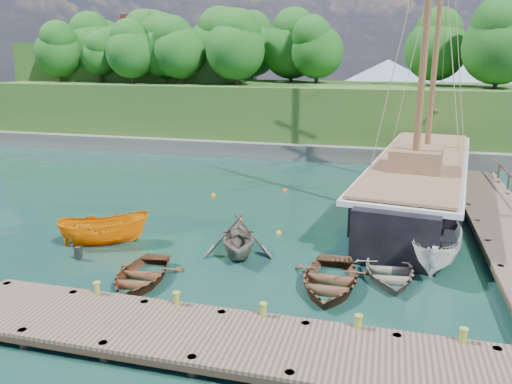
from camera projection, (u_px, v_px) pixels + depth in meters
ground at (247, 264)px, 21.44m from camera, size 160.00×160.00×0.00m
dock_near at (252, 344)px, 14.77m from camera, size 20.00×3.20×1.10m
dock_east at (504, 225)px, 25.04m from camera, size 3.20×24.00×1.10m
bollard_0 at (99, 309)px, 17.66m from camera, size 0.26×0.26×0.45m
bollard_1 at (178, 320)px, 16.93m from camera, size 0.26×0.26×0.45m
bollard_2 at (263, 332)px, 16.20m from camera, size 0.26×0.26×0.45m
bollard_3 at (357, 345)px, 15.46m from camera, size 0.26×0.26×0.45m
bollard_4 at (460, 360)px, 14.73m from camera, size 0.26×0.26×0.45m
rowboat_0 at (141, 282)px, 19.76m from camera, size 3.15×4.19×0.82m
rowboat_1 at (238, 254)px, 22.53m from camera, size 4.13×4.46×1.95m
rowboat_2 at (329, 287)px, 19.31m from camera, size 3.25×4.53×0.93m
rowboat_3 at (388, 277)px, 20.20m from camera, size 3.38×4.39×0.84m
motorboat_orange at (105, 244)px, 23.76m from camera, size 4.49×3.24×1.63m
cabin_boat_white at (436, 266)px, 21.25m from camera, size 2.85×5.20×1.90m
schooner at (419, 183)px, 30.38m from camera, size 8.14×28.35×20.98m
mooring_buoy_0 at (120, 223)px, 26.74m from camera, size 0.30×0.30×0.30m
mooring_buoy_1 at (240, 220)px, 27.25m from camera, size 0.31×0.31×0.31m
mooring_buoy_2 at (279, 234)px, 25.12m from camera, size 0.31×0.31×0.31m
mooring_buoy_3 at (356, 221)px, 27.07m from camera, size 0.35×0.35×0.35m
mooring_buoy_4 at (214, 196)px, 31.82m from camera, size 0.34×0.34×0.34m
mooring_buoy_5 at (285, 191)px, 32.95m from camera, size 0.34×0.34×0.34m
headland at (210, 86)px, 52.38m from camera, size 51.00×19.31×12.90m
distant_ridge at (383, 82)px, 84.52m from camera, size 117.00×40.00×10.00m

